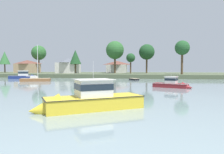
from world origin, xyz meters
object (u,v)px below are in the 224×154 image
Objects in this scene: cruiser_yellow at (84,103)px; sailboat_wood at (36,80)px; cruiser_maroon at (174,85)px; dinghy_black at (134,79)px; cruiser_navy at (25,77)px; mooring_buoy_orange at (167,81)px; dinghy_cream at (99,80)px; mooring_buoy_yellow at (173,81)px.

sailboat_wood reaches higher than cruiser_yellow.
dinghy_black is at bearing 111.07° from cruiser_maroon.
cruiser_yellow is 2.46× the size of dinghy_black.
cruiser_maroon is at bearing 65.06° from cruiser_yellow.
mooring_buoy_orange is at bearing -5.43° from cruiser_navy.
sailboat_wood is 27.25× the size of mooring_buoy_orange.
cruiser_navy is 2.70× the size of dinghy_cream.
cruiser_navy is at bearing 131.01° from sailboat_wood.
mooring_buoy_orange is (9.84, -2.54, -0.12)m from dinghy_black.
mooring_buoy_yellow is at bearing 12.43° from sailboat_wood.
cruiser_navy is at bearing 174.57° from mooring_buoy_yellow.
sailboat_wood is 2.61× the size of dinghy_black.
mooring_buoy_orange is at bearing 88.68° from cruiser_maroon.
cruiser_yellow is at bearing -104.18° from mooring_buoy_orange.
mooring_buoy_yellow is at bearing -13.18° from dinghy_black.
sailboat_wood is 38.95m from cruiser_maroon.
cruiser_yellow is 2.73× the size of dinghy_cream.
cruiser_yellow is at bearing -91.88° from dinghy_black.
dinghy_cream is 27.79m from cruiser_maroon.
dinghy_cream is at bearing -155.66° from dinghy_black.
dinghy_cream is (16.96, 6.57, -0.12)m from sailboat_wood.
dinghy_cream is 20.39m from mooring_buoy_orange.
cruiser_yellow is at bearing -78.35° from dinghy_cream.
mooring_buoy_orange is (37.23, 8.74, -0.19)m from sailboat_wood.
sailboat_wood is at bearing 160.56° from cruiser_maroon.
dinghy_black is at bearing 165.52° from mooring_buoy_orange.
sailboat_wood reaches higher than cruiser_maroon.
cruiser_navy is at bearing 151.42° from cruiser_maroon.
mooring_buoy_orange is at bearing 75.82° from cruiser_yellow.
sailboat_wood is at bearing 125.34° from cruiser_yellow.
cruiser_yellow is 43.89m from dinghy_cream.
sailboat_wood is at bearing -167.57° from mooring_buoy_yellow.
sailboat_wood is 38.24m from mooring_buoy_orange.
mooring_buoy_yellow is at bearing 73.76° from cruiser_yellow.
sailboat_wood reaches higher than mooring_buoy_orange.
sailboat_wood is 21.59× the size of mooring_buoy_yellow.
dinghy_black is 0.54× the size of cruiser_maroon.
cruiser_maroon is (10.91, 23.46, -0.14)m from cruiser_yellow.
mooring_buoy_yellow is at bearing 84.16° from cruiser_maroon.
dinghy_black is (1.57, 47.70, -0.44)m from cruiser_yellow.
cruiser_yellow reaches higher than mooring_buoy_yellow.
cruiser_navy is at bearing 176.91° from dinghy_black.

